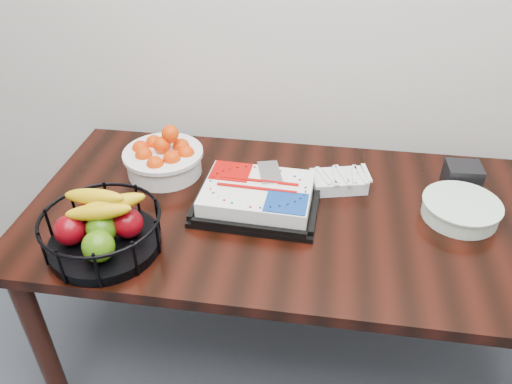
# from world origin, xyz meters

# --- Properties ---
(table) EXTENTS (1.80, 0.90, 0.75)m
(table) POSITION_xyz_m (0.00, 2.00, 0.66)
(table) COLOR black
(table) RESTS_ON ground
(cake_tray) EXTENTS (0.43, 0.34, 0.09)m
(cake_tray) POSITION_xyz_m (-0.12, 2.00, 0.79)
(cake_tray) COLOR black
(cake_tray) RESTS_ON table
(tangerine_bowl) EXTENTS (0.29, 0.29, 0.19)m
(tangerine_bowl) POSITION_xyz_m (-0.50, 2.16, 0.83)
(tangerine_bowl) COLOR white
(tangerine_bowl) RESTS_ON table
(fruit_basket) EXTENTS (0.36, 0.36, 0.19)m
(fruit_basket) POSITION_xyz_m (-0.55, 1.72, 0.83)
(fruit_basket) COLOR black
(fruit_basket) RESTS_ON table
(plate_stack) EXTENTS (0.25, 0.25, 0.06)m
(plate_stack) POSITION_xyz_m (0.55, 2.04, 0.78)
(plate_stack) COLOR white
(plate_stack) RESTS_ON table
(fork_bag) EXTENTS (0.21, 0.17, 0.06)m
(fork_bag) POSITION_xyz_m (0.15, 2.16, 0.78)
(fork_bag) COLOR silver
(fork_bag) RESTS_ON table
(napkin_box) EXTENTS (0.12, 0.11, 0.09)m
(napkin_box) POSITION_xyz_m (0.59, 2.23, 0.79)
(napkin_box) COLOR black
(napkin_box) RESTS_ON table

